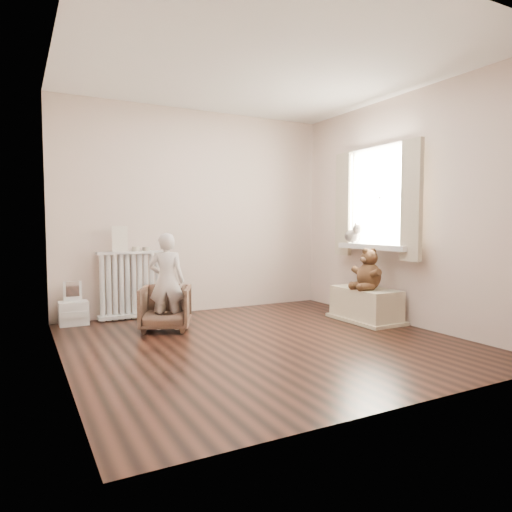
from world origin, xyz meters
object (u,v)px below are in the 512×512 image
teddy_bear (369,265)px  radiator (131,287)px  toy_vanity (73,301)px  child (167,281)px  plush_cat (352,235)px  armchair (166,308)px  toy_bench (366,304)px

teddy_bear → radiator: bearing=147.6°
radiator → toy_vanity: radiator is taller
teddy_bear → child: bearing=162.2°
plush_cat → teddy_bear: bearing=-83.7°
child → plush_cat: 2.41m
child → teddy_bear: bearing=-172.4°
toy_vanity → armchair: bearing=-40.4°
toy_vanity → plush_cat: 3.43m
teddy_bear → plush_cat: bearing=71.0°
toy_bench → radiator: bearing=149.9°
radiator → plush_cat: size_ratio=2.86×
child → teddy_bear: size_ratio=2.19×
toy_vanity → child: bearing=-42.3°
radiator → plush_cat: bearing=-21.0°
radiator → toy_bench: (2.42, -1.40, -0.19)m
toy_bench → teddy_bear: teddy_bear is taller
toy_bench → plush_cat: (0.14, 0.42, 0.80)m
teddy_bear → plush_cat: (0.17, 0.50, 0.33)m
child → radiator: bearing=-51.2°
toy_bench → plush_cat: bearing=71.8°
toy_vanity → teddy_bear: 3.39m
teddy_bear → toy_vanity: bearing=153.9°
toy_vanity → armchair: 1.12m
teddy_bear → armchair: bearing=161.1°
child → armchair: bearing=-65.2°
radiator → plush_cat: (2.56, -0.98, 0.61)m
armchair → child: 0.30m
armchair → toy_bench: bearing=8.5°
child → toy_bench: child is taller
teddy_bear → toy_bench: bearing=70.2°
toy_vanity → child: size_ratio=0.48×
radiator → toy_bench: radiator is taller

